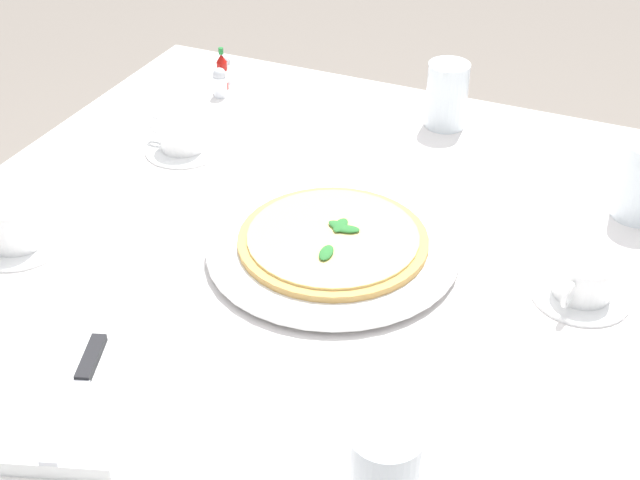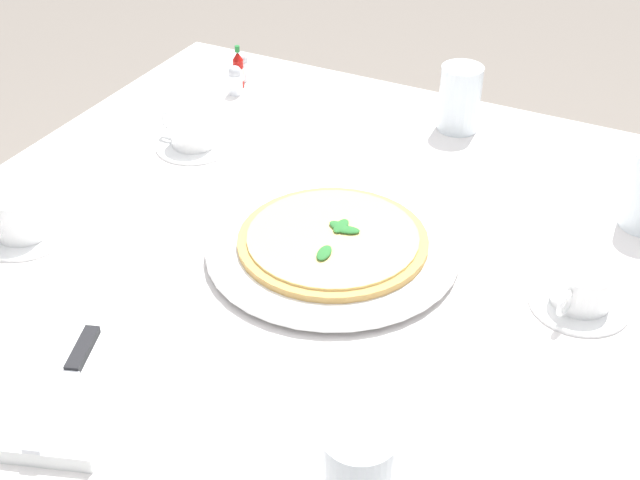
{
  "view_description": "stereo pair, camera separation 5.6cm",
  "coord_description": "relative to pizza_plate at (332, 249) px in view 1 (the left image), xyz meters",
  "views": [
    {
      "loc": [
        0.93,
        0.42,
        1.45
      ],
      "look_at": [
        0.0,
        0.02,
        0.74
      ],
      "focal_mm": 49.72,
      "sensor_mm": 36.0,
      "label": 1
    },
    {
      "loc": [
        0.9,
        0.48,
        1.45
      ],
      "look_at": [
        0.0,
        0.02,
        0.74
      ],
      "focal_mm": 49.72,
      "sensor_mm": 36.0,
      "label": 2
    }
  ],
  "objects": [
    {
      "name": "water_glass_right_edge",
      "position": [
        -0.44,
        0.03,
        0.04
      ],
      "size": [
        0.07,
        0.07,
        0.12
      ],
      "color": "white",
      "rests_on": "dining_table"
    },
    {
      "name": "dinner_knife",
      "position": [
        0.38,
        -0.15,
        0.01
      ],
      "size": [
        0.19,
        0.08,
        0.01
      ],
      "rotation": [
        0.0,
        0.0,
        0.34
      ],
      "color": "silver",
      "rests_on": "napkin_folded"
    },
    {
      "name": "coffee_cup_far_left",
      "position": [
        0.16,
        -0.42,
        0.02
      ],
      "size": [
        0.13,
        0.13,
        0.07
      ],
      "color": "white",
      "rests_on": "dining_table"
    },
    {
      "name": "napkin_folded",
      "position": [
        0.38,
        -0.15,
        -0.0
      ],
      "size": [
        0.25,
        0.19,
        0.02
      ],
      "rotation": [
        0.0,
        0.0,
        0.33
      ],
      "color": "white",
      "rests_on": "dining_table"
    },
    {
      "name": "coffee_cup_near_right",
      "position": [
        -0.05,
        0.33,
        0.01
      ],
      "size": [
        0.13,
        0.13,
        0.06
      ],
      "color": "white",
      "rests_on": "dining_table"
    },
    {
      "name": "hot_sauce_bottle",
      "position": [
        -0.41,
        -0.4,
        0.02
      ],
      "size": [
        0.02,
        0.02,
        0.08
      ],
      "color": "#B7140F",
      "rests_on": "dining_table"
    },
    {
      "name": "coffee_cup_far_right",
      "position": [
        -0.18,
        -0.35,
        0.02
      ],
      "size": [
        0.13,
        0.13,
        0.06
      ],
      "color": "white",
      "rests_on": "dining_table"
    },
    {
      "name": "dining_table",
      "position": [
        -0.0,
        -0.04,
        -0.14
      ],
      "size": [
        1.11,
        1.11,
        0.72
      ],
      "color": "white",
      "rests_on": "ground_plane"
    },
    {
      "name": "pizza_plate",
      "position": [
        0.0,
        0.0,
        0.0
      ],
      "size": [
        0.35,
        0.35,
        0.02
      ],
      "color": "white",
      "rests_on": "dining_table"
    },
    {
      "name": "salt_shaker",
      "position": [
        -0.38,
        -0.39,
        0.01
      ],
      "size": [
        0.03,
        0.03,
        0.06
      ],
      "color": "white",
      "rests_on": "dining_table"
    },
    {
      "name": "pepper_shaker",
      "position": [
        -0.44,
        -0.41,
        0.01
      ],
      "size": [
        0.03,
        0.03,
        0.06
      ],
      "color": "white",
      "rests_on": "dining_table"
    },
    {
      "name": "pizza",
      "position": [
        -0.0,
        0.0,
        0.01
      ],
      "size": [
        0.27,
        0.27,
        0.02
      ],
      "color": "tan",
      "rests_on": "pizza_plate"
    }
  ]
}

